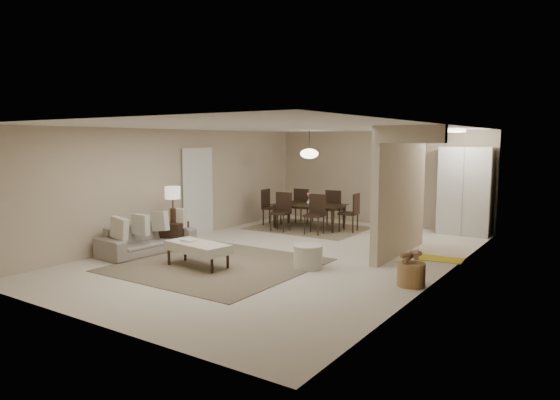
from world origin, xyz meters
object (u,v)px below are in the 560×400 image
Objects in this scene: sofa at (148,239)px; wicker_basket at (411,274)px; pantry_cabinet at (466,191)px; ottoman_bench at (198,248)px; side_table at (174,235)px; dining_table at (309,216)px; round_pouf at (308,257)px.

sofa reaches higher than wicker_basket.
pantry_cabinet is 1.61× the size of ottoman_bench.
side_table is 3.77m from dining_table.
sofa is 1.51× the size of ottoman_bench.
pantry_cabinet is 1.06× the size of sofa.
sofa is 1.68m from ottoman_bench.
side_table is at bearing 157.24° from ottoman_bench.
wicker_basket is (5.15, 0.02, -0.08)m from side_table.
round_pouf is (3.27, 0.05, -0.06)m from side_table.
pantry_cabinet is at bearing -37.73° from sofa.
side_table reaches higher than ottoman_bench.
pantry_cabinet reaches higher than dining_table.
sofa reaches higher than round_pouf.
pantry_cabinet is at bearing 14.06° from dining_table.
pantry_cabinet is 4.99m from wicker_basket.
sofa is 0.67m from side_table.
dining_table reaches higher than sofa.
round_pouf is at bearing -74.81° from sofa.
wicker_basket is (1.88, -0.04, -0.02)m from round_pouf.
ottoman_bench is 2.46× the size of side_table.
sofa reaches higher than side_table.
round_pouf is 4.09m from dining_table.
sofa is 3.40m from round_pouf.
ottoman_bench is (-3.15, -5.88, -0.69)m from pantry_cabinet.
sofa reaches higher than ottoman_bench.
dining_table is at bearing 71.34° from side_table.
round_pouf is (-1.48, -4.86, -0.84)m from pantry_cabinet.
pantry_cabinet reaches higher than sofa.
side_table is (0.05, 0.67, -0.02)m from sofa.
pantry_cabinet is at bearing 94.67° from wicker_basket.
sofa is at bearing -172.51° from wicker_basket.
round_pouf is at bearing 178.92° from wicker_basket.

